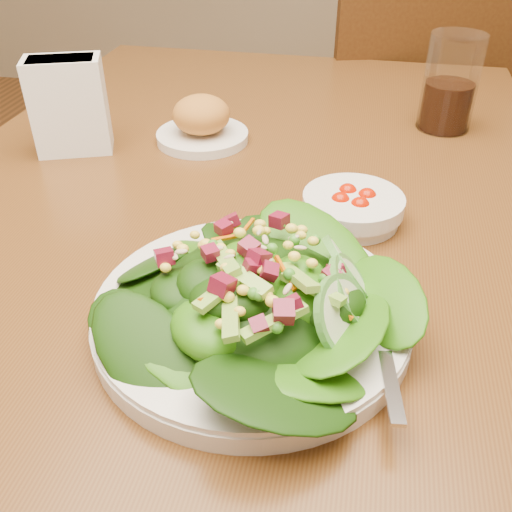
# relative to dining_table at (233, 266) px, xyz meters

# --- Properties ---
(dining_table) EXTENTS (0.90, 1.40, 0.75)m
(dining_table) POSITION_rel_dining_table_xyz_m (0.00, 0.00, 0.00)
(dining_table) COLOR #5B3616
(dining_table) RESTS_ON ground_plane
(chair_far) EXTENTS (0.58, 0.58, 1.01)m
(chair_far) POSITION_rel_dining_table_xyz_m (0.25, 0.89, -0.11)
(chair_far) COLOR #41260C
(chair_far) RESTS_ON ground_plane
(salad_plate) EXTENTS (0.31, 0.31, 0.09)m
(salad_plate) POSITION_rel_dining_table_xyz_m (0.09, -0.22, 0.13)
(salad_plate) COLOR silver
(salad_plate) RESTS_ON dining_table
(bread_plate) EXTENTS (0.15, 0.15, 0.08)m
(bread_plate) POSITION_rel_dining_table_xyz_m (-0.09, 0.19, 0.13)
(bread_plate) COLOR silver
(bread_plate) RESTS_ON dining_table
(tomato_bowl) EXTENTS (0.13, 0.13, 0.04)m
(tomato_bowl) POSITION_rel_dining_table_xyz_m (0.16, -0.01, 0.12)
(tomato_bowl) COLOR silver
(tomato_bowl) RESTS_ON dining_table
(drinking_glass) EXTENTS (0.09, 0.09, 0.15)m
(drinking_glass) POSITION_rel_dining_table_xyz_m (0.29, 0.33, 0.17)
(drinking_glass) COLOR silver
(drinking_glass) RESTS_ON dining_table
(napkin_holder) EXTENTS (0.12, 0.10, 0.14)m
(napkin_holder) POSITION_rel_dining_table_xyz_m (-0.28, 0.12, 0.18)
(napkin_holder) COLOR white
(napkin_holder) RESTS_ON dining_table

